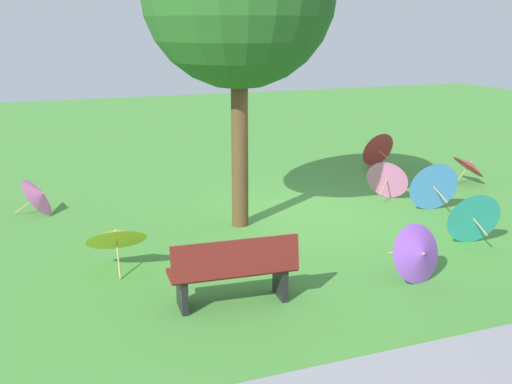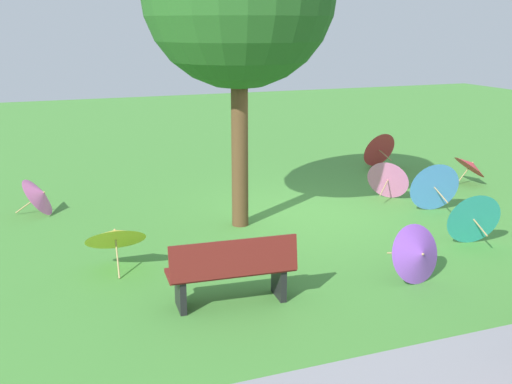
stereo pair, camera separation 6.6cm
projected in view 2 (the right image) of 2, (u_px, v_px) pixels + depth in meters
ground at (296, 216)px, 11.48m from camera, size 40.00×40.00×0.00m
park_bench at (232, 271)px, 7.74m from camera, size 1.63×0.60×0.90m
parasol_red_0 at (378, 149)px, 15.31m from camera, size 0.95×0.81×0.89m
parasol_blue_0 at (433, 185)px, 11.71m from camera, size 1.01×0.93×0.97m
parasol_yellow_1 at (115, 235)px, 8.86m from camera, size 0.91×0.85×0.83m
parasol_pink_1 at (41, 195)px, 11.49m from camera, size 0.87×0.93×0.74m
parasol_teal_0 at (471, 217)px, 9.94m from camera, size 0.95×0.81×0.90m
parasol_pink_2 at (389, 178)px, 12.52m from camera, size 0.90×0.94×0.85m
parasol_purple_0 at (419, 254)px, 8.44m from camera, size 0.87×0.86×0.83m
parasol_red_1 at (471, 165)px, 13.63m from camera, size 0.81×0.87×0.71m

